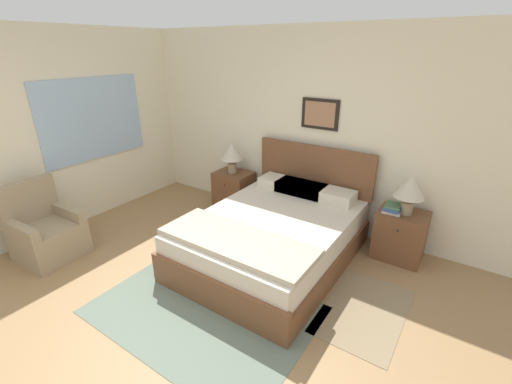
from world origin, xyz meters
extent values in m
plane|color=#99754C|center=(0.00, 0.00, 0.00)|extent=(16.00, 16.00, 0.00)
cube|color=beige|center=(0.00, 3.02, 1.30)|extent=(7.44, 0.06, 2.60)
cube|color=black|center=(0.27, 2.98, 1.54)|extent=(0.50, 0.02, 0.38)
cube|color=#9E7051|center=(0.27, 2.96, 1.54)|extent=(0.41, 0.00, 0.31)
cube|color=beige|center=(-2.55, 1.49, 1.30)|extent=(0.06, 5.39, 2.60)
cube|color=#9EBCDB|center=(-2.51, 1.58, 1.41)|extent=(0.02, 1.53, 1.11)
cube|color=slate|center=(0.19, 0.73, 0.00)|extent=(2.04, 1.44, 0.01)
cube|color=#897556|center=(1.47, 1.59, 0.00)|extent=(0.72, 1.13, 0.01)
cube|color=brown|center=(0.27, 1.85, 0.14)|extent=(1.62, 2.16, 0.28)
cube|color=brown|center=(0.27, 0.79, 0.32)|extent=(1.62, 0.06, 0.08)
cube|color=beige|center=(0.27, 1.85, 0.41)|extent=(1.56, 2.08, 0.27)
cube|color=brown|center=(0.27, 2.90, 0.85)|extent=(1.62, 0.06, 0.60)
cube|color=#B2A893|center=(0.27, 1.17, 0.58)|extent=(1.59, 0.61, 0.06)
cube|color=beige|center=(-0.12, 2.67, 0.62)|extent=(0.52, 0.32, 0.14)
cube|color=beige|center=(0.66, 2.67, 0.62)|extent=(0.52, 0.32, 0.14)
cube|color=slate|center=(0.27, 2.67, 0.62)|extent=(0.52, 0.32, 0.14)
cube|color=slate|center=(0.15, 2.67, 0.62)|extent=(0.52, 0.32, 0.14)
cube|color=#998466|center=(-1.96, 0.42, 0.20)|extent=(0.70, 0.67, 0.41)
cube|color=#998466|center=(-2.24, 0.41, 0.66)|extent=(0.15, 0.64, 0.50)
cube|color=#998466|center=(-1.97, 0.69, 0.48)|extent=(0.67, 0.13, 0.14)
cube|color=#998466|center=(-1.95, 0.15, 0.48)|extent=(0.67, 0.13, 0.14)
cube|color=brown|center=(-0.95, 2.72, 0.29)|extent=(0.54, 0.43, 0.59)
sphere|color=#332D28|center=(-0.95, 2.49, 0.46)|extent=(0.02, 0.02, 0.02)
cube|color=brown|center=(1.50, 2.72, 0.29)|extent=(0.54, 0.43, 0.59)
sphere|color=#332D28|center=(1.50, 2.49, 0.46)|extent=(0.02, 0.02, 0.02)
cylinder|color=gray|center=(-0.96, 2.71, 0.66)|extent=(0.13, 0.13, 0.15)
cylinder|color=gray|center=(-0.96, 2.71, 0.76)|extent=(0.02, 0.02, 0.06)
cone|color=beige|center=(-0.96, 2.71, 0.92)|extent=(0.34, 0.34, 0.25)
cylinder|color=gray|center=(1.52, 2.71, 0.66)|extent=(0.13, 0.13, 0.15)
cylinder|color=gray|center=(1.52, 2.71, 0.76)|extent=(0.02, 0.02, 0.06)
cone|color=beige|center=(1.52, 2.71, 0.92)|extent=(0.34, 0.34, 0.25)
cube|color=silver|center=(1.38, 2.68, 0.60)|extent=(0.20, 0.23, 0.03)
cube|color=#335693|center=(1.38, 2.68, 0.63)|extent=(0.18, 0.24, 0.04)
cube|color=#4C7551|center=(1.38, 2.68, 0.67)|extent=(0.18, 0.23, 0.02)
camera|label=1|loc=(2.04, -1.13, 2.33)|focal=24.00mm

